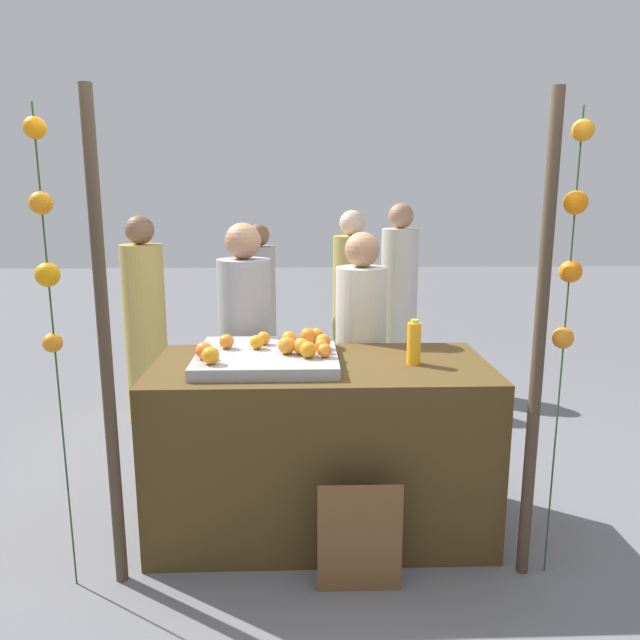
{
  "coord_description": "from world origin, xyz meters",
  "views": [
    {
      "loc": [
        -0.11,
        -3.04,
        1.79
      ],
      "look_at": [
        0.0,
        0.15,
        1.13
      ],
      "focal_mm": 33.77,
      "sensor_mm": 36.0,
      "label": 1
    }
  ],
  "objects": [
    {
      "name": "orange_tray",
      "position": [
        -0.28,
        0.03,
        0.96
      ],
      "size": [
        0.73,
        0.69,
        0.06
      ],
      "primitive_type": "cube",
      "color": "#9EA0A5",
      "rests_on": "stall_counter"
    },
    {
      "name": "orange_0",
      "position": [
        -0.07,
        -0.11,
        1.03
      ],
      "size": [
        0.08,
        0.08,
        0.08
      ],
      "primitive_type": "sphere",
      "color": "orange",
      "rests_on": "orange_tray"
    },
    {
      "name": "orange_6",
      "position": [
        -0.02,
        0.25,
        1.02
      ],
      "size": [
        0.07,
        0.07,
        0.07
      ],
      "primitive_type": "sphere",
      "color": "orange",
      "rests_on": "orange_tray"
    },
    {
      "name": "canopy_post_left",
      "position": [
        -0.96,
        -0.46,
        1.12
      ],
      "size": [
        0.06,
        0.06,
        2.23
      ],
      "primitive_type": "cylinder",
      "color": "#473828",
      "rests_on": "ground_plane"
    },
    {
      "name": "orange_10",
      "position": [
        -0.34,
        0.08,
        1.03
      ],
      "size": [
        0.08,
        0.08,
        0.08
      ],
      "primitive_type": "sphere",
      "color": "orange",
      "rests_on": "orange_tray"
    },
    {
      "name": "crowd_person_3",
      "position": [
        -1.34,
        1.67,
        0.76
      ],
      "size": [
        0.33,
        0.33,
        1.64
      ],
      "color": "tan",
      "rests_on": "ground_plane"
    },
    {
      "name": "orange_4",
      "position": [
        -0.59,
        -0.12,
        1.03
      ],
      "size": [
        0.09,
        0.09,
        0.09
      ],
      "primitive_type": "sphere",
      "color": "orange",
      "rests_on": "orange_tray"
    },
    {
      "name": "chalkboard_sign",
      "position": [
        0.16,
        -0.57,
        0.26
      ],
      "size": [
        0.39,
        0.03,
        0.54
      ],
      "color": "brown",
      "rests_on": "ground_plane"
    },
    {
      "name": "crowd_person_0",
      "position": [
        0.82,
        2.53,
        0.8
      ],
      "size": [
        0.34,
        0.34,
        1.72
      ],
      "color": "beige",
      "rests_on": "ground_plane"
    },
    {
      "name": "crowd_person_2",
      "position": [
        0.35,
        2.27,
        0.77
      ],
      "size": [
        0.33,
        0.33,
        1.66
      ],
      "color": "tan",
      "rests_on": "ground_plane"
    },
    {
      "name": "orange_3",
      "position": [
        0.01,
        -0.1,
        1.02
      ],
      "size": [
        0.07,
        0.07,
        0.07
      ],
      "primitive_type": "sphere",
      "color": "orange",
      "rests_on": "orange_tray"
    },
    {
      "name": "garland_strand_left",
      "position": [
        -1.17,
        -0.49,
        1.6
      ],
      "size": [
        0.1,
        0.1,
        2.16
      ],
      "color": "#2D4C23",
      "rests_on": "ground_plane"
    },
    {
      "name": "orange_9",
      "position": [
        -0.5,
        0.09,
        1.03
      ],
      "size": [
        0.08,
        0.08,
        0.08
      ],
      "primitive_type": "sphere",
      "color": "orange",
      "rests_on": "orange_tray"
    },
    {
      "name": "orange_11",
      "position": [
        -0.54,
        -0.21,
        1.03
      ],
      "size": [
        0.09,
        0.09,
        0.09
      ],
      "primitive_type": "sphere",
      "color": "orange",
      "rests_on": "orange_tray"
    },
    {
      "name": "vendor_right",
      "position": [
        0.27,
        0.58,
        0.73
      ],
      "size": [
        0.32,
        0.32,
        1.58
      ],
      "color": "beige",
      "rests_on": "ground_plane"
    },
    {
      "name": "juice_bottle",
      "position": [
        0.48,
        -0.03,
        1.04
      ],
      "size": [
        0.07,
        0.07,
        0.24
      ],
      "color": "#F7A519",
      "rests_on": "stall_counter"
    },
    {
      "name": "garland_strand_right",
      "position": [
        1.07,
        -0.46,
        1.59
      ],
      "size": [
        0.11,
        0.12,
        2.16
      ],
      "color": "#2D4C23",
      "rests_on": "ground_plane"
    },
    {
      "name": "crowd_person_1",
      "position": [
        -0.49,
        2.59,
        0.71
      ],
      "size": [
        0.31,
        0.31,
        1.53
      ],
      "color": "#99999E",
      "rests_on": "ground_plane"
    },
    {
      "name": "stall_counter",
      "position": [
        0.0,
        0.0,
        0.46
      ],
      "size": [
        1.76,
        0.84,
        0.93
      ],
      "primitive_type": "cube",
      "color": "#4C3819",
      "rests_on": "ground_plane"
    },
    {
      "name": "orange_5",
      "position": [
        -0.17,
        0.14,
        1.03
      ],
      "size": [
        0.08,
        0.08,
        0.08
      ],
      "primitive_type": "sphere",
      "color": "orange",
      "rests_on": "orange_tray"
    },
    {
      "name": "ground_plane",
      "position": [
        0.0,
        0.0,
        0.0
      ],
      "size": [
        24.0,
        24.0,
        0.0
      ],
      "primitive_type": "plane",
      "color": "slate"
    },
    {
      "name": "orange_12",
      "position": [
        0.01,
        -0.01,
        1.02
      ],
      "size": [
        0.07,
        0.07,
        0.07
      ],
      "primitive_type": "sphere",
      "color": "orange",
      "rests_on": "orange_tray"
    },
    {
      "name": "canopy_post_right",
      "position": [
        0.96,
        -0.46,
        1.12
      ],
      "size": [
        0.06,
        0.06,
        2.23
      ],
      "primitive_type": "cylinder",
      "color": "#473828",
      "rests_on": "ground_plane"
    },
    {
      "name": "orange_13",
      "position": [
        -0.31,
        0.17,
        1.02
      ],
      "size": [
        0.07,
        0.07,
        0.07
      ],
      "primitive_type": "sphere",
      "color": "orange",
      "rests_on": "orange_tray"
    },
    {
      "name": "orange_7",
      "position": [
        -0.18,
        -0.03,
        1.03
      ],
      "size": [
        0.09,
        0.09,
        0.09
      ],
      "primitive_type": "sphere",
      "color": "orange",
      "rests_on": "orange_tray"
    },
    {
      "name": "vendor_left",
      "position": [
        -0.45,
        0.62,
        0.76
      ],
      "size": [
        0.33,
        0.33,
        1.63
      ],
      "color": "#99999E",
      "rests_on": "ground_plane"
    },
    {
      "name": "orange_8",
      "position": [
        -0.07,
        0.19,
        1.03
      ],
      "size": [
        0.09,
        0.09,
        0.09
      ],
      "primitive_type": "sphere",
      "color": "orange",
      "rests_on": "orange_tray"
    },
    {
      "name": "orange_2",
      "position": [
        0.01,
        0.07,
        1.03
      ],
      "size": [
        0.08,
        0.08,
        0.08
      ],
      "primitive_type": "sphere",
      "color": "orange",
      "rests_on": "orange_tray"
    },
    {
      "name": "orange_1",
      "position": [
        -0.1,
        -0.04,
        1.03
      ],
      "size": [
        0.09,
        0.09,
        0.09
      ],
      "primitive_type": "sphere",
      "color": "orange",
      "rests_on": "orange_tray"
    }
  ]
}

